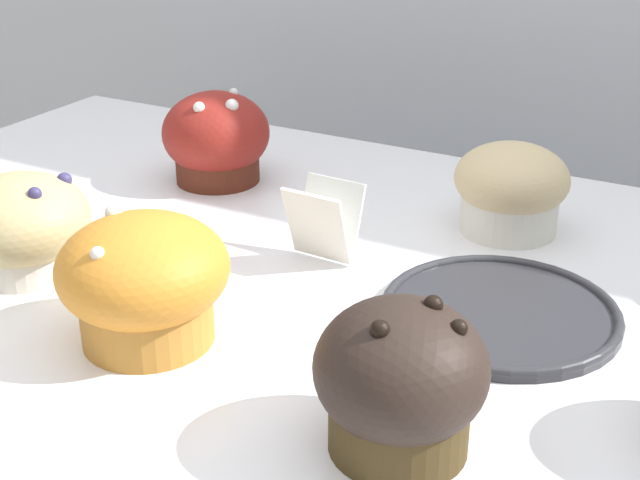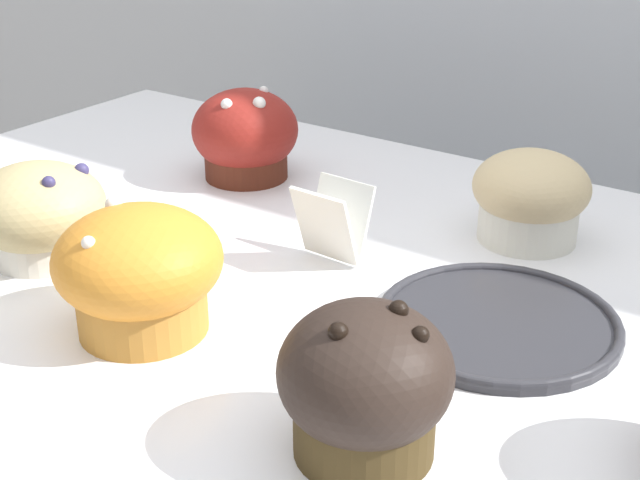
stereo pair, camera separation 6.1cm
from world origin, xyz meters
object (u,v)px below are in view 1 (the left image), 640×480
(muffin_back_left, at_px, (144,280))
(muffin_front_left, at_px, (511,188))
(muffin_front_center, at_px, (400,381))
(muffin_front_right, at_px, (21,226))
(muffin_back_center, at_px, (216,139))
(serving_plate, at_px, (500,311))

(muffin_back_left, distance_m, muffin_front_left, 0.32)
(muffin_front_center, height_order, muffin_back_left, muffin_front_center)
(muffin_front_right, xyz_separation_m, muffin_back_center, (0.02, 0.22, 0.00))
(muffin_back_center, xyz_separation_m, serving_plate, (0.31, -0.12, -0.04))
(serving_plate, bearing_deg, muffin_back_left, -144.60)
(muffin_front_right, bearing_deg, muffin_front_center, -10.05)
(muffin_front_center, xyz_separation_m, muffin_front_right, (-0.33, 0.06, -0.00))
(muffin_front_center, distance_m, muffin_back_center, 0.42)
(muffin_front_center, distance_m, muffin_front_left, 0.30)
(muffin_front_left, distance_m, muffin_front_right, 0.38)
(muffin_back_center, bearing_deg, muffin_back_left, -64.38)
(muffin_front_right, distance_m, serving_plate, 0.35)
(muffin_back_left, relative_size, muffin_back_center, 1.10)
(muffin_back_left, xyz_separation_m, serving_plate, (0.19, 0.14, -0.04))
(muffin_front_right, distance_m, muffin_back_center, 0.23)
(muffin_front_center, relative_size, muffin_back_left, 0.84)
(muffin_back_left, height_order, muffin_front_left, muffin_back_left)
(muffin_front_left, height_order, muffin_front_right, muffin_front_right)
(serving_plate, bearing_deg, muffin_front_center, -91.51)
(muffin_front_center, relative_size, muffin_back_center, 0.92)
(muffin_front_center, xyz_separation_m, muffin_back_center, (-0.31, 0.28, -0.00))
(muffin_front_center, bearing_deg, serving_plate, 88.49)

